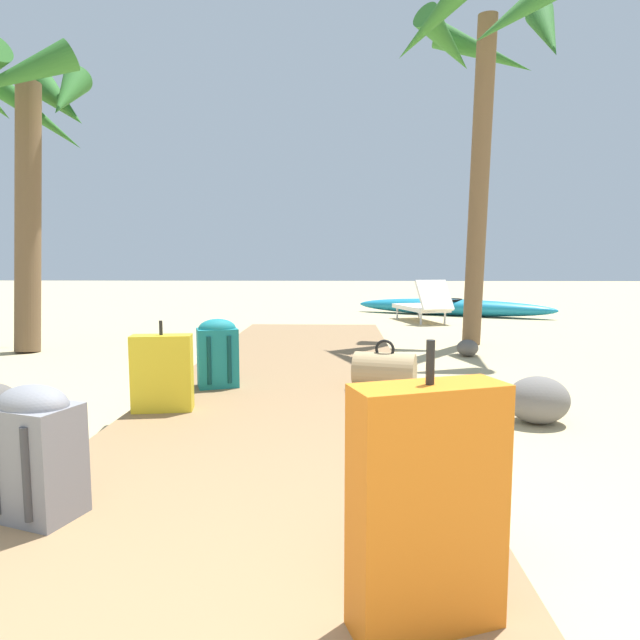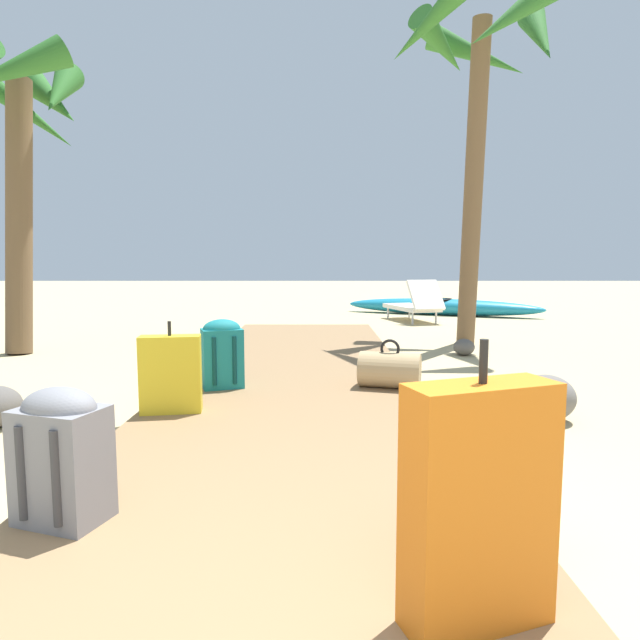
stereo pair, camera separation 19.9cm
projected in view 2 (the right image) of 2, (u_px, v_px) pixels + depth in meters
name	position (u px, v px, depth m)	size (l,w,h in m)	color
ground_plane	(290.00, 406.00, 4.13)	(60.00, 60.00, 0.00)	tan
boardwalk	(295.00, 379.00, 4.94)	(2.10, 8.17, 0.08)	olive
suitcase_yellow	(169.00, 374.00, 3.66)	(0.43, 0.22, 0.64)	gold
backpack_red	(481.00, 474.00, 1.94)	(0.32, 0.27, 0.50)	red
backpack_teal	(221.00, 352.00, 4.40)	(0.39, 0.33, 0.58)	#197A7F
duffel_bag_tan	(388.00, 370.00, 4.41)	(0.56, 0.42, 0.41)	tan
backpack_grey	(60.00, 452.00, 2.10)	(0.39, 0.32, 0.55)	slate
suitcase_orange	(477.00, 505.00, 1.49)	(0.46, 0.30, 0.83)	orange
palm_tree_far_right	(479.00, 68.00, 6.78)	(2.29, 2.24, 4.61)	brown
palm_tree_far_left	(13.00, 122.00, 6.45)	(1.98, 2.16, 3.81)	brown
lounge_chair	(413.00, 305.00, 10.14)	(1.00, 1.62, 0.81)	white
kayak	(439.00, 307.00, 11.48)	(4.10, 2.29, 0.36)	teal
rock_right_mid	(463.00, 347.00, 6.44)	(0.27, 0.25, 0.20)	#5B5651
rock_right_far	(543.00, 398.00, 3.74)	(0.43, 0.36, 0.33)	slate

